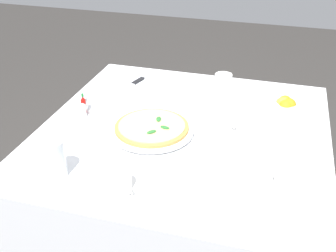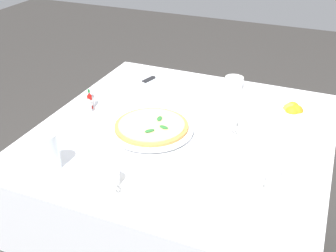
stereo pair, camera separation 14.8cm
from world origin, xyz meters
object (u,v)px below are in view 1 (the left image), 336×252
Objects in this scene: coffee_cup_center_back at (225,119)px; dinner_knife at (131,85)px; citrus_bowl at (286,107)px; hot_sauce_bottle at (84,105)px; pizza_plate at (152,130)px; menu_card at (215,100)px; napkin_folded at (132,88)px; pizza at (152,127)px; water_glass_near_left at (54,160)px; coffee_cup_far_left at (276,165)px; coffee_cup_right_edge at (119,182)px; pepper_shaker at (85,104)px; salt_shaker at (83,111)px; coffee_cup_far_right at (223,82)px.

coffee_cup_center_back is 0.67× the size of dinner_knife.
coffee_cup_center_back is 0.27m from citrus_bowl.
dinner_knife is 2.32× the size of hot_sauce_bottle.
pizza_plate is at bearing 76.97° from hot_sauce_bottle.
menu_card is at bearing 97.97° from dinner_knife.
coffee_cup_center_back is 0.55× the size of napkin_folded.
hot_sauce_bottle is (0.25, -0.11, 0.02)m from napkin_folded.
water_glass_near_left is (0.32, -0.20, 0.03)m from pizza.
hot_sauce_bottle is (-0.20, -0.74, 0.00)m from coffee_cup_far_left.
pizza is 2.16× the size of water_glass_near_left.
pizza is 2.05× the size of coffee_cup_center_back.
napkin_folded is 0.38m from menu_card.
coffee_cup_right_edge is at bearing -35.95° from citrus_bowl.
coffee_cup_far_left is at bearing 71.14° from dinner_knife.
coffee_cup_far_left reaches higher than pepper_shaker.
hot_sauce_bottle is (-0.39, -0.10, -0.02)m from water_glass_near_left.
napkin_folded is (-0.64, 0.01, -0.05)m from water_glass_near_left.
napkin_folded is at bearing -180.00° from dinner_knife.
pepper_shaker is (-0.06, -0.02, 0.00)m from salt_shaker.
water_glass_near_left reaches higher than menu_card.
pizza is 4.74× the size of salt_shaker.
napkin_folded is at bearing -125.04° from coffee_cup_far_left.
coffee_cup_center_back is at bearing 81.39° from dinner_knife.
napkin_folded is at bearing -70.51° from coffee_cup_far_right.
coffee_cup_far_right reaches higher than salt_shaker.
salt_shaker is at bearing 19.65° from pepper_shaker.
pepper_shaker is (0.22, -0.12, 0.02)m from napkin_folded.
citrus_bowl is 0.79m from salt_shaker.
salt_shaker reaches higher than napkin_folded.
pepper_shaker is at bearing -18.30° from napkin_folded.
citrus_bowl is 2.67× the size of pepper_shaker.
pizza_plate is at bearing -178.57° from coffee_cup_right_edge.
menu_card is (-0.60, 0.17, 0.00)m from coffee_cup_right_edge.
pizza_plate is 2.29× the size of coffee_cup_far_left.
pepper_shaker is (0.19, -0.77, -0.00)m from citrus_bowl.
napkin_folded is 0.29m from salt_shaker.
pizza is 0.38m from water_glass_near_left.
coffee_cup_center_back reaches higher than dinner_knife.
pizza_plate is 0.32m from menu_card.
coffee_cup_far_right is at bearing 118.77° from napkin_folded.
menu_card is (0.19, -0.00, 0.00)m from coffee_cup_far_right.
menu_card is at bearing 145.56° from pizza_plate.
menu_card is (-0.26, 0.18, 0.02)m from pizza_plate.
water_glass_near_left is (-0.01, -0.21, 0.03)m from coffee_cup_right_edge.
menu_card reaches higher than pizza.
coffee_cup_right_edge is 1.05× the size of water_glass_near_left.
pizza is at bearing -64.55° from coffee_cup_center_back.
water_glass_near_left is at bearing 15.36° from dinner_knife.
hot_sauce_bottle reaches higher than coffee_cup_right_edge.
pizza_plate is 0.49m from coffee_cup_far_right.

